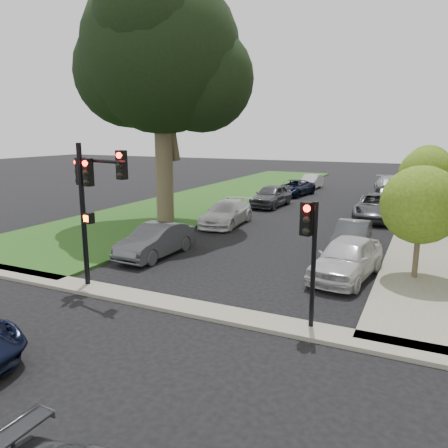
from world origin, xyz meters
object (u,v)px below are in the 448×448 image
at_px(car_parked_5, 156,241).
at_px(car_parked_7, 271,196).
at_px(small_tree_a, 421,205).
at_px(small_tree_c, 428,167).
at_px(car_parked_2, 378,207).
at_px(car_parked_9, 311,182).
at_px(traffic_signal_main, 91,190).
at_px(eucalyptus, 160,54).
at_px(small_tree_b, 426,175).
at_px(car_parked_8, 294,188).
at_px(car_parked_3, 387,196).
at_px(car_parked_6, 226,213).
at_px(car_parked_1, 352,236).
at_px(traffic_signal_secondary, 310,242).
at_px(car_parked_4, 390,187).
at_px(car_parked_0, 347,258).

bearing_deg(car_parked_5, car_parked_7, 91.17).
xyz_separation_m(small_tree_a, small_tree_c, (0.00, 16.03, 0.18)).
relative_size(car_parked_2, car_parked_9, 1.41).
bearing_deg(traffic_signal_main, small_tree_c, 65.93).
bearing_deg(car_parked_5, eucalyptus, 121.80).
distance_m(small_tree_b, car_parked_8, 13.53).
distance_m(small_tree_b, car_parked_5, 15.10).
relative_size(eucalyptus, traffic_signal_main, 2.79).
relative_size(car_parked_3, car_parked_7, 0.99).
bearing_deg(car_parked_2, car_parked_7, 164.57).
height_order(small_tree_a, car_parked_6, small_tree_a).
xyz_separation_m(car_parked_1, car_parked_2, (0.21, 7.74, 0.13)).
xyz_separation_m(small_tree_a, traffic_signal_secondary, (-2.43, -5.54, -0.30)).
relative_size(traffic_signal_secondary, car_parked_4, 0.64).
xyz_separation_m(car_parked_7, car_parked_8, (-0.10, 5.96, -0.13)).
relative_size(car_parked_0, car_parked_9, 1.11).
bearing_deg(car_parked_8, traffic_signal_main, -80.43).
height_order(traffic_signal_main, car_parked_7, traffic_signal_main).
distance_m(car_parked_2, car_parked_4, 10.50).
height_order(traffic_signal_secondary, car_parked_0, traffic_signal_secondary).
distance_m(car_parked_4, car_parked_9, 7.35).
xyz_separation_m(traffic_signal_secondary, car_parked_6, (-7.58, 11.17, -1.73)).
height_order(small_tree_b, car_parked_6, small_tree_b).
height_order(eucalyptus, car_parked_6, eucalyptus).
distance_m(small_tree_c, car_parked_0, 17.12).
bearing_deg(small_tree_c, traffic_signal_main, -114.07).
height_order(small_tree_a, traffic_signal_main, traffic_signal_main).
distance_m(car_parked_0, car_parked_3, 16.65).
bearing_deg(traffic_signal_secondary, car_parked_6, 124.16).
bearing_deg(small_tree_a, car_parked_1, 129.92).
bearing_deg(small_tree_b, traffic_signal_main, -122.35).
relative_size(small_tree_c, car_parked_4, 0.80).
relative_size(traffic_signal_main, car_parked_9, 1.23).
distance_m(traffic_signal_secondary, car_parked_4, 27.07).
relative_size(car_parked_0, car_parked_2, 0.79).
height_order(traffic_signal_main, car_parked_0, traffic_signal_main).
relative_size(traffic_signal_main, car_parked_6, 1.03).
height_order(small_tree_b, car_parked_4, small_tree_b).
xyz_separation_m(car_parked_0, car_parked_3, (-0.20, 16.65, 0.02)).
distance_m(small_tree_a, car_parked_1, 4.70).
relative_size(eucalyptus, car_parked_7, 2.97).
height_order(eucalyptus, car_parked_8, eucalyptus).
relative_size(car_parked_1, car_parked_6, 0.83).
xyz_separation_m(car_parked_7, car_parked_9, (0.08, 10.96, -0.13)).
bearing_deg(car_parked_1, small_tree_c, 76.50).
distance_m(traffic_signal_main, car_parked_3, 22.67).
bearing_deg(eucalyptus, small_tree_c, 41.12).
bearing_deg(car_parked_0, small_tree_c, 90.00).
bearing_deg(car_parked_2, small_tree_a, -79.88).
relative_size(small_tree_a, car_parked_7, 0.90).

